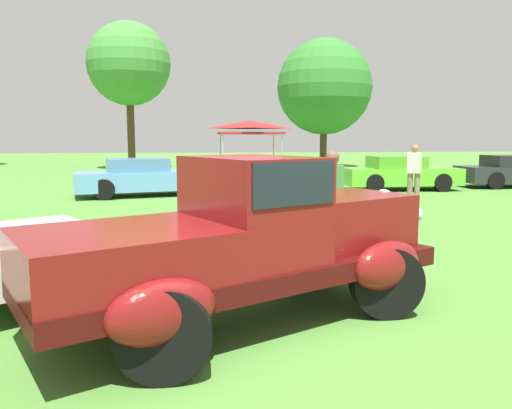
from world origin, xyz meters
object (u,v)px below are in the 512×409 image
(feature_pickup_truck, at_px, (246,239))
(spectator_near_truck, at_px, (332,200))
(show_car_lime, at_px, (400,174))
(canopy_tent_left_field, at_px, (250,126))
(spectator_between_cars, at_px, (414,171))
(show_car_skyblue, at_px, (142,177))

(feature_pickup_truck, height_order, spectator_near_truck, feature_pickup_truck)
(show_car_lime, distance_m, canopy_tent_left_field, 8.43)
(feature_pickup_truck, xyz_separation_m, spectator_near_truck, (1.62, 2.75, 0.05))
(spectator_between_cars, distance_m, canopy_tent_left_field, 10.92)
(show_car_skyblue, height_order, spectator_between_cars, spectator_between_cars)
(show_car_lime, bearing_deg, canopy_tent_left_field, 125.68)
(feature_pickup_truck, relative_size, show_car_lime, 1.07)
(show_car_skyblue, relative_size, spectator_between_cars, 2.71)
(show_car_lime, distance_m, spectator_between_cars, 3.58)
(feature_pickup_truck, xyz_separation_m, canopy_tent_left_field, (1.94, 19.23, 1.56))
(feature_pickup_truck, bearing_deg, spectator_between_cars, 57.64)
(feature_pickup_truck, distance_m, spectator_near_truck, 3.19)
(feature_pickup_truck, xyz_separation_m, show_car_lime, (6.74, 12.54, -0.27))
(spectator_near_truck, distance_m, canopy_tent_left_field, 16.55)
(feature_pickup_truck, xyz_separation_m, show_car_skyblue, (-2.33, 11.70, -0.27))
(spectator_between_cars, bearing_deg, spectator_near_truck, -123.16)
(spectator_between_cars, height_order, canopy_tent_left_field, canopy_tent_left_field)
(spectator_near_truck, xyz_separation_m, canopy_tent_left_field, (0.32, 16.48, 1.51))
(show_car_skyblue, bearing_deg, spectator_between_cars, -17.74)
(show_car_skyblue, relative_size, canopy_tent_left_field, 1.52)
(feature_pickup_truck, height_order, spectator_between_cars, feature_pickup_truck)
(spectator_between_cars, relative_size, canopy_tent_left_field, 0.56)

